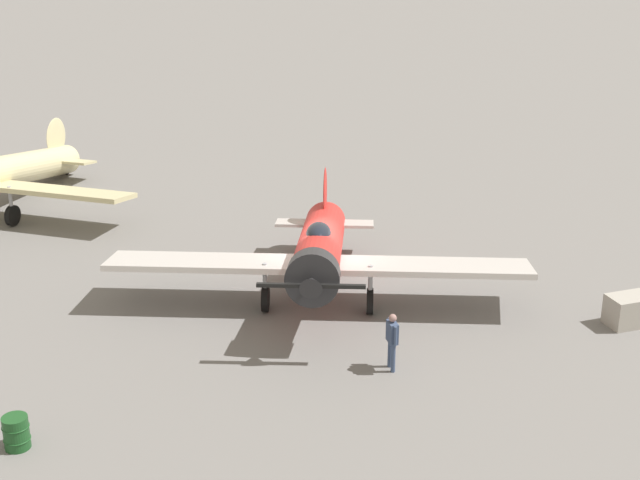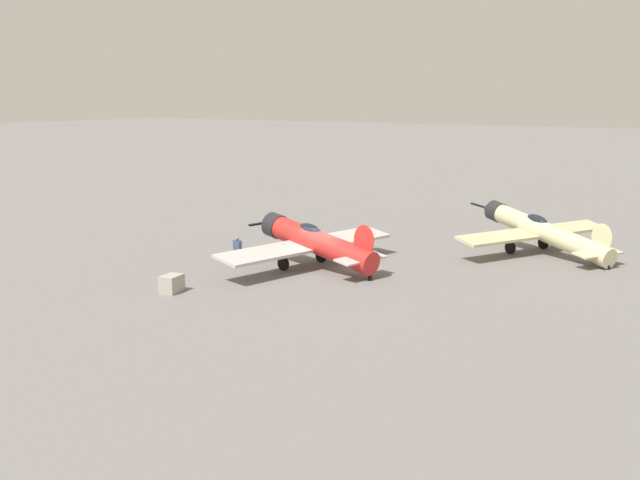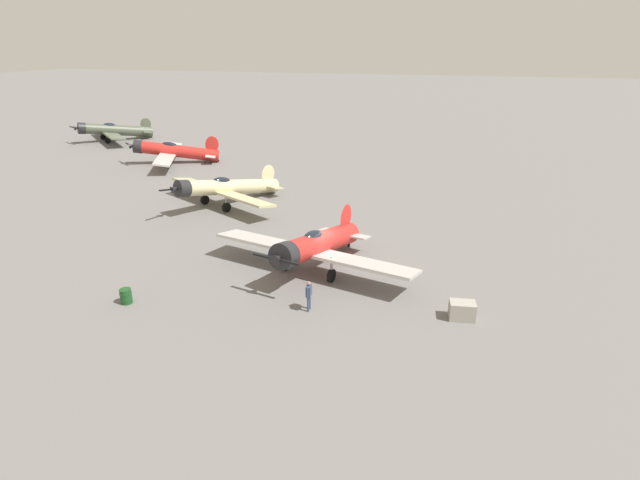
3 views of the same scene
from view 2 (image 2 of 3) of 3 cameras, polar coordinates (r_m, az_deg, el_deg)
name	(u,v)px [view 2 (image 2 of 3)]	position (r m, az deg, el deg)	size (l,w,h in m)	color
ground_plane	(320,270)	(47.29, 0.00, -2.14)	(400.00, 400.00, 0.00)	slate
airplane_foreground	(314,242)	(47.30, -0.44, -0.13)	(9.15, 13.11, 3.22)	red
airplane_mid_apron	(542,231)	(53.36, 15.56, 0.61)	(11.02, 11.70, 3.04)	beige
ground_crew_mechanic	(237,247)	(49.18, -5.91, -0.52)	(0.64, 0.25, 1.65)	#384766
equipment_crate	(172,284)	(42.68, -10.54, -3.09)	(1.05, 1.39, 0.92)	#9E998E
fuel_drum	(294,231)	(58.14, -1.89, 0.66)	(0.64, 0.64, 0.82)	#19471E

